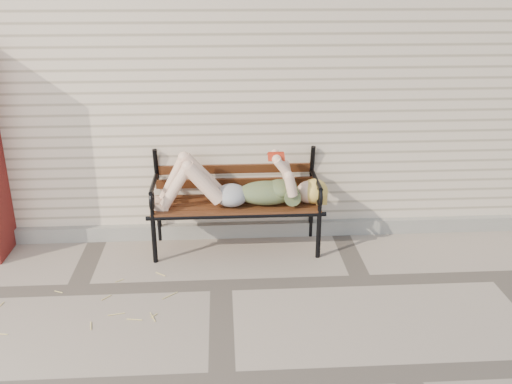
{
  "coord_description": "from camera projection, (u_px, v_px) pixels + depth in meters",
  "views": [
    {
      "loc": [
        0.03,
        -4.35,
        2.58
      ],
      "look_at": [
        0.34,
        0.49,
        0.68
      ],
      "focal_mm": 40.0,
      "sensor_mm": 36.0,
      "label": 1
    }
  ],
  "objects": [
    {
      "name": "house_wall",
      "position": [
        217.0,
        60.0,
        7.22
      ],
      "size": [
        8.0,
        4.0,
        3.0
      ],
      "primitive_type": "cube",
      "color": "beige",
      "rests_on": "ground"
    },
    {
      "name": "ground",
      "position": [
        221.0,
        285.0,
        4.98
      ],
      "size": [
        80.0,
        80.0,
        0.0
      ],
      "primitive_type": "plane",
      "color": "gray",
      "rests_on": "ground"
    },
    {
      "name": "foundation_strip",
      "position": [
        220.0,
        230.0,
        5.86
      ],
      "size": [
        8.0,
        0.1,
        0.15
      ],
      "primitive_type": "cube",
      "color": "gray",
      "rests_on": "ground"
    },
    {
      "name": "garden_bench",
      "position": [
        235.0,
        184.0,
        5.51
      ],
      "size": [
        1.75,
        0.7,
        1.13
      ],
      "color": "black",
      "rests_on": "ground"
    },
    {
      "name": "reading_woman",
      "position": [
        237.0,
        186.0,
        5.37
      ],
      "size": [
        1.65,
        0.38,
        0.52
      ],
      "color": "#0A324C",
      "rests_on": "ground"
    }
  ]
}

